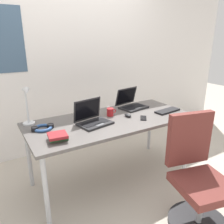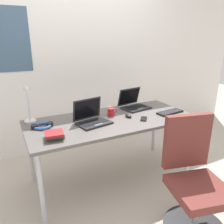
{
  "view_description": "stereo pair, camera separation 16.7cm",
  "coord_description": "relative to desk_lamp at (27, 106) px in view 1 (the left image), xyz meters",
  "views": [
    {
      "loc": [
        -1.15,
        -1.92,
        1.57
      ],
      "look_at": [
        0.0,
        0.0,
        0.82
      ],
      "focal_mm": 35.53,
      "sensor_mm": 36.0,
      "label": 1
    },
    {
      "loc": [
        -1.01,
        -2.0,
        1.57
      ],
      "look_at": [
        0.0,
        0.0,
        0.82
      ],
      "focal_mm": 35.53,
      "sensor_mm": 36.0,
      "label": 2
    }
  ],
  "objects": [
    {
      "name": "headphones",
      "position": [
        0.08,
        -0.18,
        -0.18
      ],
      "size": [
        0.21,
        0.18,
        0.04
      ],
      "color": "#335999",
      "rests_on": "desk"
    },
    {
      "name": "ground_plane",
      "position": [
        0.8,
        -0.28,
        -0.94
      ],
      "size": [
        12.0,
        12.0,
        0.0
      ],
      "primitive_type": "plane",
      "color": "#B7AD9E"
    },
    {
      "name": "external_keyboard",
      "position": [
        1.5,
        -0.4,
        -0.19
      ],
      "size": [
        0.34,
        0.16,
        0.02
      ],
      "primitive_type": "cube",
      "rotation": [
        0.0,
        0.0,
        0.11
      ],
      "color": "black",
      "rests_on": "desk"
    },
    {
      "name": "pill_bottle",
      "position": [
        0.87,
        -0.07,
        -0.16
      ],
      "size": [
        0.04,
        0.04,
        0.08
      ],
      "color": "gold",
      "rests_on": "desk"
    },
    {
      "name": "desk",
      "position": [
        0.8,
        -0.28,
        -0.25
      ],
      "size": [
        1.8,
        0.8,
        0.74
      ],
      "color": "#595451",
      "rests_on": "ground_plane"
    },
    {
      "name": "office_chair",
      "position": [
        1.11,
        -1.19,
        -0.54
      ],
      "size": [
        0.53,
        0.59,
        0.97
      ],
      "color": "black",
      "rests_on": "ground_plane"
    },
    {
      "name": "computer_mouse",
      "position": [
        0.99,
        -0.31,
        -0.18
      ],
      "size": [
        0.06,
        0.1,
        0.03
      ],
      "primitive_type": "ellipsoid",
      "rotation": [
        0.0,
        0.0,
        0.07
      ],
      "color": "black",
      "rests_on": "desk"
    },
    {
      "name": "desk_lamp",
      "position": [
        0.0,
        0.0,
        0.0
      ],
      "size": [
        0.12,
        0.18,
        0.4
      ],
      "color": "silver",
      "rests_on": "desk"
    },
    {
      "name": "wall_back",
      "position": [
        0.8,
        0.82,
        0.36
      ],
      "size": [
        6.0,
        0.13,
        2.6
      ],
      "color": "silver",
      "rests_on": "ground_plane"
    },
    {
      "name": "book_stack",
      "position": [
        0.14,
        -0.48,
        -0.17
      ],
      "size": [
        0.19,
        0.18,
        0.06
      ],
      "color": "#336638",
      "rests_on": "desk"
    },
    {
      "name": "cell_phone",
      "position": [
        1.1,
        -0.44,
        -0.19
      ],
      "size": [
        0.13,
        0.15,
        0.01
      ],
      "primitive_type": "cube",
      "rotation": [
        0.0,
        0.0,
        -0.66
      ],
      "color": "black",
      "rests_on": "desk"
    },
    {
      "name": "laptop_back_left",
      "position": [
        1.22,
        -0.04,
        -0.15
      ],
      "size": [
        0.37,
        0.33,
        0.24
      ],
      "color": "#232326",
      "rests_on": "desk"
    },
    {
      "name": "laptop_back_right",
      "position": [
        0.56,
        -0.29,
        -0.15
      ],
      "size": [
        0.37,
        0.32,
        0.24
      ],
      "color": "#232326",
      "rests_on": "desk"
    },
    {
      "name": "coffee_mug",
      "position": [
        0.84,
        -0.18,
        -0.15
      ],
      "size": [
        0.11,
        0.08,
        0.09
      ],
      "color": "#B21E23",
      "rests_on": "desk"
    }
  ]
}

